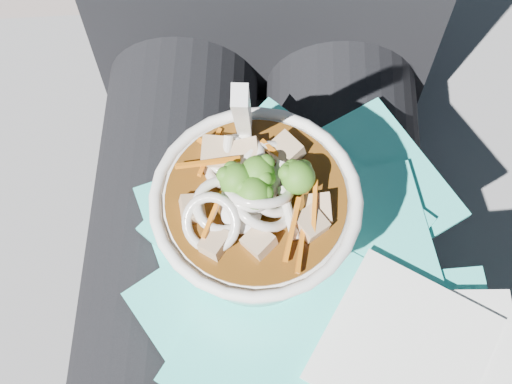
{
  "coord_description": "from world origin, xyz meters",
  "views": [
    {
      "loc": [
        0.01,
        -0.2,
        1.16
      ],
      "look_at": [
        -0.0,
        0.02,
        0.72
      ],
      "focal_mm": 50.0,
      "sensor_mm": 36.0,
      "label": 1
    }
  ],
  "objects_px": {
    "lap": "(256,294)",
    "udon_bowl": "(256,214)",
    "stone_ledge": "(259,256)",
    "person_body": "(258,192)",
    "plastic_bag": "(304,259)"
  },
  "relations": [
    {
      "from": "lap",
      "to": "plastic_bag",
      "type": "distance_m",
      "value": 0.09
    },
    {
      "from": "plastic_bag",
      "to": "udon_bowl",
      "type": "bearing_deg",
      "value": 162.87
    },
    {
      "from": "plastic_bag",
      "to": "udon_bowl",
      "type": "height_order",
      "value": "udon_bowl"
    },
    {
      "from": "stone_ledge",
      "to": "udon_bowl",
      "type": "distance_m",
      "value": 0.47
    },
    {
      "from": "lap",
      "to": "person_body",
      "type": "bearing_deg",
      "value": 90.0
    },
    {
      "from": "udon_bowl",
      "to": "lap",
      "type": "bearing_deg",
      "value": -88.72
    },
    {
      "from": "stone_ledge",
      "to": "lap",
      "type": "distance_m",
      "value": 0.34
    },
    {
      "from": "stone_ledge",
      "to": "person_body",
      "type": "height_order",
      "value": "person_body"
    },
    {
      "from": "stone_ledge",
      "to": "person_body",
      "type": "xyz_separation_m",
      "value": [
        -0.0,
        -0.06,
        0.33
      ]
    },
    {
      "from": "person_body",
      "to": "udon_bowl",
      "type": "bearing_deg",
      "value": -90.28
    },
    {
      "from": "stone_ledge",
      "to": "lap",
      "type": "height_order",
      "value": "lap"
    },
    {
      "from": "person_body",
      "to": "plastic_bag",
      "type": "xyz_separation_m",
      "value": [
        0.04,
        -0.09,
        0.06
      ]
    },
    {
      "from": "lap",
      "to": "plastic_bag",
      "type": "relative_size",
      "value": 1.5
    },
    {
      "from": "lap",
      "to": "udon_bowl",
      "type": "distance_m",
      "value": 0.15
    },
    {
      "from": "udon_bowl",
      "to": "stone_ledge",
      "type": "bearing_deg",
      "value": 89.84
    }
  ]
}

